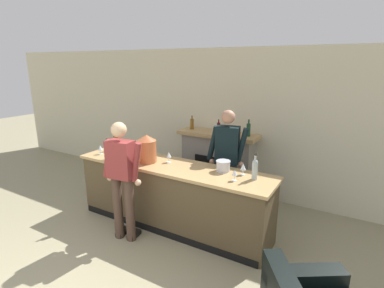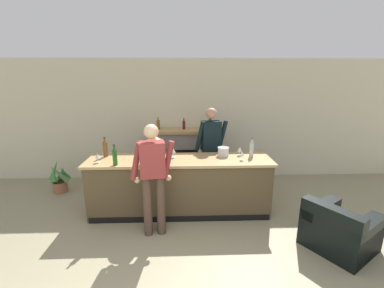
# 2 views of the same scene
# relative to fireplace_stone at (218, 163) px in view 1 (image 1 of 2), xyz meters

# --- Properties ---
(wall_back_panel) EXTENTS (12.00, 0.07, 2.75)m
(wall_back_panel) POSITION_rel_fireplace_stone_xyz_m (-0.12, 0.26, 0.75)
(wall_back_panel) COLOR beige
(wall_back_panel) RESTS_ON ground_plane
(bar_counter) EXTENTS (3.15, 0.74, 1.00)m
(bar_counter) POSITION_rel_fireplace_stone_xyz_m (-0.08, -1.46, -0.12)
(bar_counter) COLOR #4F3F29
(bar_counter) RESTS_ON ground_plane
(fireplace_stone) EXTENTS (1.53, 0.52, 1.52)m
(fireplace_stone) POSITION_rel_fireplace_stone_xyz_m (0.00, 0.00, 0.00)
(fireplace_stone) COLOR gray
(fireplace_stone) RESTS_ON ground_plane
(potted_plant_corner) EXTENTS (0.50, 0.49, 0.67)m
(potted_plant_corner) POSITION_rel_fireplace_stone_xyz_m (-2.61, -0.55, -0.32)
(potted_plant_corner) COLOR #965E40
(potted_plant_corner) RESTS_ON ground_plane
(person_customer) EXTENTS (0.65, 0.34, 1.73)m
(person_customer) POSITION_rel_fireplace_stone_xyz_m (-0.47, -2.11, 0.33)
(person_customer) COLOR #4E382C
(person_customer) RESTS_ON ground_plane
(person_bartender) EXTENTS (0.65, 0.36, 1.79)m
(person_bartender) POSITION_rel_fireplace_stone_xyz_m (0.53, -0.79, 0.37)
(person_bartender) COLOR #353C40
(person_bartender) RESTS_ON ground_plane
(copper_dispenser) EXTENTS (0.30, 0.34, 0.43)m
(copper_dispenser) POSITION_rel_fireplace_stone_xyz_m (-0.49, -1.52, 0.59)
(copper_dispenser) COLOR #B86239
(copper_dispenser) RESTS_ON bar_counter
(ice_bucket_steel) EXTENTS (0.20, 0.20, 0.15)m
(ice_bucket_steel) POSITION_rel_fireplace_stone_xyz_m (0.69, -1.30, 0.45)
(ice_bucket_steel) COLOR silver
(ice_bucket_steel) RESTS_ON bar_counter
(wine_bottle_port_short) EXTENTS (0.07, 0.07, 0.34)m
(wine_bottle_port_short) POSITION_rel_fireplace_stone_xyz_m (-1.10, -1.72, 0.53)
(wine_bottle_port_short) COLOR #1B581A
(wine_bottle_port_short) RESTS_ON bar_counter
(wine_bottle_cabernet_heavy) EXTENTS (0.07, 0.07, 0.34)m
(wine_bottle_cabernet_heavy) POSITION_rel_fireplace_stone_xyz_m (1.18, -1.37, 0.53)
(wine_bottle_cabernet_heavy) COLOR #A1B0B0
(wine_bottle_cabernet_heavy) RESTS_ON bar_counter
(wine_bottle_burgundy_dark) EXTENTS (0.08, 0.08, 0.35)m
(wine_bottle_burgundy_dark) POSITION_rel_fireplace_stone_xyz_m (-1.38, -1.26, 0.53)
(wine_bottle_burgundy_dark) COLOR brown
(wine_bottle_burgundy_dark) RESTS_ON bar_counter
(wine_glass_front_right) EXTENTS (0.08, 0.08, 0.15)m
(wine_glass_front_right) POSITION_rel_fireplace_stone_xyz_m (-1.41, -1.60, 0.49)
(wine_glass_front_right) COLOR silver
(wine_glass_front_right) RESTS_ON bar_counter
(wine_glass_front_left) EXTENTS (0.08, 0.08, 0.16)m
(wine_glass_front_left) POSITION_rel_fireplace_stone_xyz_m (0.99, -1.29, 0.49)
(wine_glass_front_left) COLOR silver
(wine_glass_front_left) RESTS_ON bar_counter
(wine_glass_back_row) EXTENTS (0.08, 0.08, 0.16)m
(wine_glass_back_row) POSITION_rel_fireplace_stone_xyz_m (-0.19, -1.37, 0.49)
(wine_glass_back_row) COLOR silver
(wine_glass_back_row) RESTS_ON bar_counter
(wine_glass_near_bucket) EXTENTS (0.07, 0.07, 0.15)m
(wine_glass_near_bucket) POSITION_rel_fireplace_stone_xyz_m (0.97, -1.55, 0.48)
(wine_glass_near_bucket) COLOR silver
(wine_glass_near_bucket) RESTS_ON bar_counter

